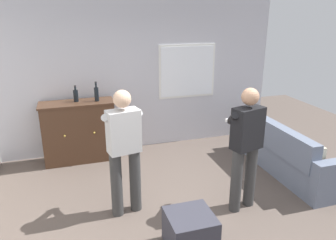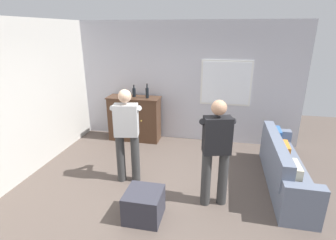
# 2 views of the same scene
# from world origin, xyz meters

# --- Properties ---
(ground) EXTENTS (10.40, 10.40, 0.00)m
(ground) POSITION_xyz_m (0.00, 0.00, 0.00)
(ground) COLOR brown
(wall_back_with_window) EXTENTS (5.20, 0.15, 2.80)m
(wall_back_with_window) POSITION_xyz_m (0.03, 2.66, 1.40)
(wall_back_with_window) COLOR silver
(wall_back_with_window) RESTS_ON ground
(wall_side_left) EXTENTS (0.12, 5.20, 2.80)m
(wall_side_left) POSITION_xyz_m (-2.66, 0.00, 1.40)
(wall_side_left) COLOR beige
(wall_side_left) RESTS_ON ground
(couch) EXTENTS (0.57, 2.27, 0.85)m
(couch) POSITION_xyz_m (1.94, 0.89, 0.34)
(couch) COLOR slate
(couch) RESTS_ON ground
(sideboard_cabinet) EXTENTS (1.26, 0.49, 1.08)m
(sideboard_cabinet) POSITION_xyz_m (-1.22, 2.30, 0.54)
(sideboard_cabinet) COLOR #472D1E
(sideboard_cabinet) RESTS_ON ground
(bottle_wine_green) EXTENTS (0.08, 0.08, 0.34)m
(bottle_wine_green) POSITION_xyz_m (-0.88, 2.28, 1.21)
(bottle_wine_green) COLOR black
(bottle_wine_green) RESTS_ON sideboard_cabinet
(bottle_liquor_amber) EXTENTS (0.08, 0.08, 0.28)m
(bottle_liquor_amber) POSITION_xyz_m (-1.22, 2.34, 1.19)
(bottle_liquor_amber) COLOR black
(bottle_liquor_amber) RESTS_ON sideboard_cabinet
(ottoman) EXTENTS (0.52, 0.52, 0.43)m
(ottoman) POSITION_xyz_m (-0.17, -0.43, 0.21)
(ottoman) COLOR #33333D
(ottoman) RESTS_ON ground
(person_standing_left) EXTENTS (0.55, 0.51, 1.68)m
(person_standing_left) POSITION_xyz_m (-0.73, 0.48, 0.94)
(person_standing_left) COLOR #383838
(person_standing_left) RESTS_ON ground
(person_standing_right) EXTENTS (0.54, 0.52, 1.68)m
(person_standing_right) POSITION_xyz_m (0.79, 0.13, 0.94)
(person_standing_right) COLOR #383838
(person_standing_right) RESTS_ON ground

